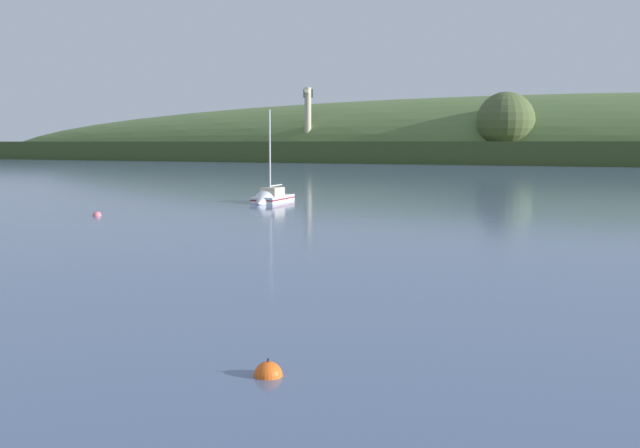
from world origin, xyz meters
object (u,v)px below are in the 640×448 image
Objects in this scene: mooring_buoy_foreground at (97,216)px; sailboat_midwater_white at (270,200)px; dockside_crane at (308,126)px; mooring_buoy_off_fishing_boat at (268,376)px.

sailboat_midwater_white is at bearing 69.09° from mooring_buoy_foreground.
dockside_crane is 163.56m from mooring_buoy_foreground.
sailboat_midwater_white reaches higher than mooring_buoy_off_fishing_boat.
dockside_crane reaches higher than mooring_buoy_off_fishing_boat.
sailboat_midwater_white reaches higher than mooring_buoy_foreground.
dockside_crane is 27.13× the size of mooring_buoy_off_fishing_boat.
mooring_buoy_off_fishing_boat is at bearing 23.15° from sailboat_midwater_white.
sailboat_midwater_white is 12.14× the size of mooring_buoy_off_fishing_boat.
dockside_crane is 28.70× the size of mooring_buoy_foreground.
mooring_buoy_off_fishing_boat is at bearing -43.02° from mooring_buoy_foreground.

